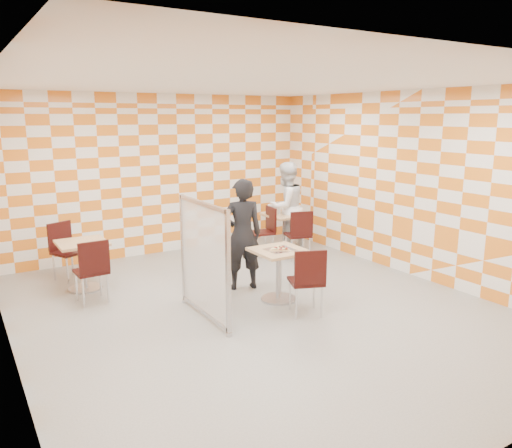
% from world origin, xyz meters
% --- Properties ---
extents(room_shell, '(7.00, 7.00, 7.00)m').
position_xyz_m(room_shell, '(0.00, 0.54, 1.50)').
color(room_shell, '#999994').
rests_on(room_shell, ground).
extents(main_table, '(0.70, 0.70, 0.75)m').
position_xyz_m(main_table, '(0.45, 0.15, 0.51)').
color(main_table, '#DCB276').
rests_on(main_table, ground).
extents(second_table, '(0.70, 0.70, 0.75)m').
position_xyz_m(second_table, '(2.01, 2.25, 0.51)').
color(second_table, '#DCB276').
rests_on(second_table, ground).
extents(empty_table, '(0.70, 0.70, 0.75)m').
position_xyz_m(empty_table, '(-1.81, 2.08, 0.51)').
color(empty_table, '#DCB276').
rests_on(empty_table, ground).
extents(chair_main_front, '(0.55, 0.55, 0.92)m').
position_xyz_m(chair_main_front, '(0.44, -0.54, 0.54)').
color(chair_main_front, black).
rests_on(chair_main_front, ground).
extents(chair_second_front, '(0.53, 0.53, 0.92)m').
position_xyz_m(chair_second_front, '(1.92, 1.65, 0.54)').
color(chair_second_front, black).
rests_on(chair_second_front, ground).
extents(chair_second_side, '(0.49, 0.48, 0.92)m').
position_xyz_m(chair_second_side, '(1.57, 2.23, 0.54)').
color(chair_second_side, black).
rests_on(chair_second_side, ground).
extents(chair_empty_near, '(0.44, 0.45, 0.92)m').
position_xyz_m(chair_empty_near, '(-1.83, 1.39, 0.54)').
color(chair_empty_near, black).
rests_on(chair_empty_near, ground).
extents(chair_empty_far, '(0.56, 0.57, 0.92)m').
position_xyz_m(chair_empty_far, '(-1.93, 2.77, 0.54)').
color(chair_empty_far, black).
rests_on(chair_empty_far, ground).
extents(partition, '(0.08, 1.38, 1.55)m').
position_xyz_m(partition, '(-0.74, 0.11, 0.79)').
color(partition, white).
rests_on(partition, ground).
extents(man_dark, '(0.70, 0.56, 1.69)m').
position_xyz_m(man_dark, '(0.27, 0.88, 0.85)').
color(man_dark, black).
rests_on(man_dark, ground).
extents(man_white, '(0.92, 0.76, 1.74)m').
position_xyz_m(man_white, '(2.09, 2.34, 0.87)').
color(man_white, white).
rests_on(man_white, ground).
extents(pizza_on_foil, '(0.40, 0.40, 0.04)m').
position_xyz_m(pizza_on_foil, '(0.45, 0.14, 0.77)').
color(pizza_on_foil, silver).
rests_on(pizza_on_foil, main_table).
extents(sport_bottle, '(0.06, 0.06, 0.20)m').
position_xyz_m(sport_bottle, '(1.92, 2.31, 0.84)').
color(sport_bottle, white).
rests_on(sport_bottle, second_table).
extents(soda_bottle, '(0.07, 0.07, 0.23)m').
position_xyz_m(soda_bottle, '(2.10, 2.28, 0.85)').
color(soda_bottle, black).
rests_on(soda_bottle, second_table).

